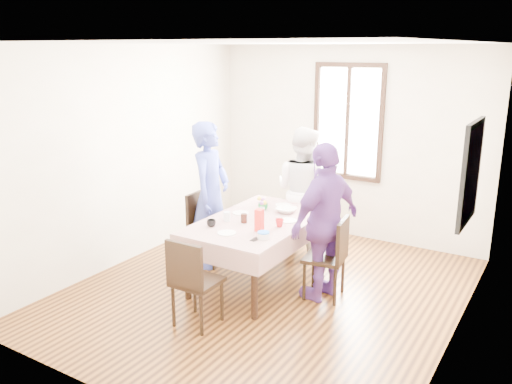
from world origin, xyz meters
TOP-DOWN VIEW (x-y plane):
  - ground at (0.00, 0.00)m, footprint 4.50×4.50m
  - back_wall at (0.00, 2.25)m, footprint 4.00×0.00m
  - right_wall at (2.00, 0.00)m, footprint 0.00×4.50m
  - window_frame at (0.00, 2.23)m, footprint 1.02×0.06m
  - window_pane at (0.00, 2.24)m, footprint 0.90×0.02m
  - art_poster at (1.98, 0.30)m, footprint 0.04×0.76m
  - dining_table at (-0.21, 0.17)m, footprint 0.97×1.67m
  - tablecloth at (-0.21, 0.17)m, footprint 1.09×1.79m
  - chair_left at (-1.02, 0.32)m, footprint 0.43×0.43m
  - chair_right at (0.60, 0.22)m, footprint 0.48×0.48m
  - chair_far at (-0.21, 1.31)m, footprint 0.46×0.46m
  - chair_near at (-0.21, -0.98)m, footprint 0.42×0.42m
  - person_left at (-1.00, 0.32)m, footprint 0.55×0.73m
  - person_far at (-0.21, 1.29)m, footprint 0.92×0.77m
  - person_right at (0.58, 0.22)m, footprint 0.67×1.08m
  - mug_black at (-0.52, -0.31)m, footprint 0.10×0.10m
  - mug_flag at (0.11, 0.08)m, footprint 0.13×0.13m
  - mug_green at (-0.36, 0.51)m, footprint 0.12×0.12m
  - serving_bowl at (-0.07, 0.57)m, footprint 0.25×0.25m
  - juice_carton at (0.00, -0.16)m, footprint 0.08×0.08m
  - butter_tub at (0.16, -0.34)m, footprint 0.13×0.13m
  - jam_jar at (-0.29, -0.01)m, footprint 0.07×0.07m
  - drinking_glass at (-0.49, -0.07)m, footprint 0.08×0.08m
  - smartphone at (0.10, -0.41)m, footprint 0.06×0.12m
  - flower_vase at (-0.21, 0.25)m, footprint 0.06×0.06m
  - plate_left at (-0.51, 0.26)m, footprint 0.20×0.20m
  - plate_right at (0.10, 0.30)m, footprint 0.20×0.20m
  - plate_far at (-0.24, 0.80)m, footprint 0.20×0.20m
  - plate_near at (-0.25, -0.40)m, footprint 0.20×0.20m
  - butter_lid at (0.16, -0.34)m, footprint 0.12×0.12m
  - flower_bunch at (-0.21, 0.25)m, footprint 0.09×0.09m

SIDE VIEW (x-z plane):
  - ground at x=0.00m, z-range 0.00..0.00m
  - dining_table at x=-0.21m, z-range 0.00..0.75m
  - chair_left at x=-1.02m, z-range 0.00..0.91m
  - chair_right at x=0.60m, z-range 0.00..0.91m
  - chair_far at x=-0.21m, z-range 0.00..0.91m
  - chair_near at x=-0.21m, z-range 0.00..0.91m
  - tablecloth at x=-0.21m, z-range 0.75..0.76m
  - smartphone at x=0.10m, z-range 0.76..0.77m
  - plate_left at x=-0.51m, z-range 0.76..0.77m
  - plate_right at x=0.10m, z-range 0.76..0.77m
  - plate_far at x=-0.24m, z-range 0.76..0.77m
  - plate_near at x=-0.25m, z-range 0.76..0.77m
  - serving_bowl at x=-0.07m, z-range 0.76..0.82m
  - butter_tub at x=0.16m, z-range 0.76..0.82m
  - mug_black at x=-0.52m, z-range 0.76..0.84m
  - mug_flag at x=0.11m, z-range 0.76..0.85m
  - mug_green at x=-0.36m, z-range 0.76..0.85m
  - jam_jar at x=-0.29m, z-range 0.76..0.86m
  - drinking_glass at x=-0.49m, z-range 0.76..0.87m
  - flower_vase at x=-0.21m, z-range 0.76..0.89m
  - butter_lid at x=0.16m, z-range 0.82..0.84m
  - person_far at x=-0.21m, z-range 0.00..1.68m
  - person_right at x=0.58m, z-range 0.00..1.72m
  - juice_carton at x=0.00m, z-range 0.76..1.00m
  - person_left at x=-1.00m, z-range 0.00..1.81m
  - flower_bunch at x=-0.21m, z-range 0.89..0.99m
  - back_wall at x=0.00m, z-range -0.65..3.35m
  - right_wall at x=2.00m, z-range -0.90..3.60m
  - art_poster at x=1.98m, z-range 1.07..2.03m
  - window_frame at x=0.00m, z-range 0.84..2.46m
  - window_pane at x=0.00m, z-range 0.90..2.40m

